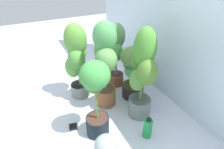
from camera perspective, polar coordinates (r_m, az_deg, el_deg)
ground_plane at (r=2.24m, az=-4.14°, el=-9.82°), size 8.00×8.00×0.00m
mylar_back_wall at (r=2.19m, az=16.97°, el=17.78°), size 3.20×0.01×2.00m
potted_plant_back_right at (r=1.84m, az=9.22°, el=0.69°), size 0.44×0.30×1.00m
potted_plant_center at (r=1.96m, az=-2.15°, el=4.45°), size 0.44×0.34×0.99m
potted_plant_front_left at (r=2.18m, az=-10.76°, el=5.12°), size 0.39×0.36×0.92m
potted_plant_back_left at (r=2.37m, az=1.12°, el=7.04°), size 0.34×0.26×0.85m
potted_plant_back_center at (r=2.18m, az=6.85°, el=2.09°), size 0.42×0.37×0.66m
potted_plant_front_right at (r=1.66m, az=-4.97°, el=-5.89°), size 0.36×0.30×0.80m
hygrometer_box at (r=2.04m, az=-11.72°, el=-15.27°), size 0.09×0.09×0.03m
floor_fan at (r=1.59m, az=-1.76°, el=-21.43°), size 0.21×0.21×0.33m
nutrient_bottle at (r=1.89m, az=10.78°, el=-15.67°), size 0.08×0.08×0.23m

